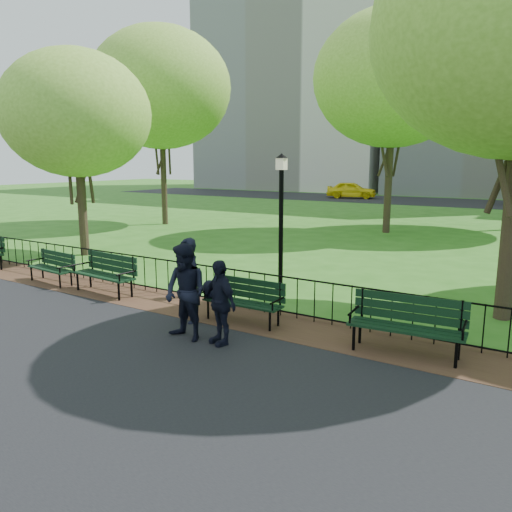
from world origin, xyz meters
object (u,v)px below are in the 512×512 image
Objects in this scene: lamppost at (281,218)px; tree_mid_w at (161,88)px; park_bench_left_a at (107,269)px; park_bench_left_b at (53,264)px; park_bench_main at (232,293)px; person_mid at (186,293)px; person_left at (188,280)px; park_bench_right_a at (408,319)px; tree_far_c at (394,78)px; person_right at (220,302)px; taxi at (351,190)px; tree_near_w at (76,114)px.

tree_mid_w is at bearing 143.96° from lamppost.
park_bench_left_b is (-2.07, -0.05, -0.08)m from park_bench_left_a.
person_mid is at bearing -94.17° from park_bench_main.
park_bench_main is at bearing 52.48° from person_left.
lamppost reaches higher than person_left.
park_bench_right_a is at bearing 0.77° from park_bench_main.
park_bench_left_a is 15.29m from tree_mid_w.
tree_mid_w is at bearing -163.89° from tree_far_c.
person_right is 36.67m from taxi.
park_bench_left_a is at bearing 176.88° from park_bench_main.
tree_near_w is 9.04m from tree_mid_w.
lamppost is at bearing 29.96° from park_bench_left_b.
tree_mid_w is 23.19m from taxi.
park_bench_left_a is 4.55m from lamppost.
park_bench_left_a is 1.08× the size of person_mid.
person_right is at bearing -44.30° from tree_mid_w.
person_right is (1.30, -0.67, -0.10)m from person_left.
person_mid is 0.42× the size of taxi.
tree_near_w reaches higher than park_bench_left_a.
lamppost is 4.13m from person_right.
tree_near_w reaches higher than park_bench_left_b.
tree_mid_w is (-8.34, 11.19, 6.23)m from park_bench_left_a.
park_bench_left_b is 6.11m from person_mid.
person_left is at bearing -175.83° from park_bench_right_a.
person_mid is (-0.07, -1.39, 0.33)m from park_bench_main.
park_bench_right_a is 0.20× the size of tree_far_c.
park_bench_right_a reaches higher than park_bench_left_a.
park_bench_left_a is 3.28m from person_left.
person_right is (0.58, -1.22, 0.20)m from park_bench_main.
park_bench_main is at bearing 177.35° from park_bench_right_a.
person_right reaches higher than park_bench_right_a.
park_bench_left_a is 15.81m from tree_far_c.
taxi is (-10.44, 30.99, -1.15)m from lamppost.
person_right is (9.25, -4.48, -4.04)m from tree_near_w.
tree_far_c is at bearing 77.69° from park_bench_left_b.
taxi is (-14.37, 33.51, 0.11)m from park_bench_right_a.
tree_near_w is at bearing 175.34° from person_right.
park_bench_main is 0.42× the size of taxi.
lamppost is 1.92× the size of person_mid.
lamppost is at bearing 142.58° from park_bench_right_a.
lamppost is at bearing -36.04° from tree_mid_w.
person_left is at bearing -177.17° from taxi.
park_bench_left_b is 0.96× the size of person_left.
park_bench_main is at bearing -175.81° from taxi.
taxi is (-10.80, 33.64, 0.15)m from park_bench_main.
park_bench_right_a is 1.27× the size of person_right.
lamppost is (-3.93, 2.52, 1.26)m from park_bench_right_a.
taxi is (-10.73, 35.03, -0.17)m from person_mid.
tree_near_w is 10.53m from person_mid.
tree_mid_w is at bearing 149.59° from person_left.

